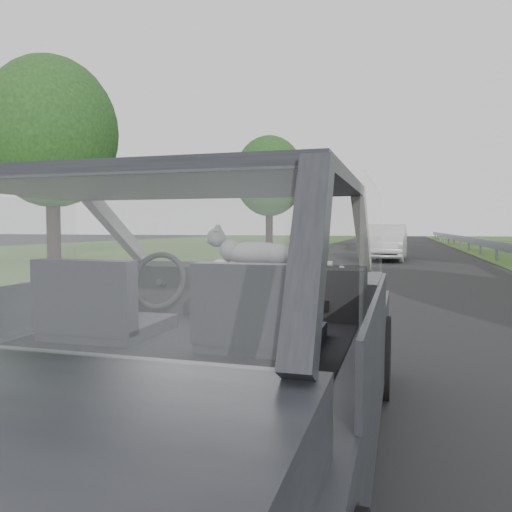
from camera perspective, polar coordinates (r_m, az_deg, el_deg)
The scene contains 10 objects.
ground at distance 2.84m, azimuth -6.42°, elevation -22.57°, with size 140.00×140.00×0.00m, color black.
subject_car at distance 2.61m, azimuth -6.52°, elevation -8.09°, with size 1.80×4.00×1.45m, color black.
dashboard at distance 3.17m, azimuth -2.14°, elevation -3.76°, with size 1.58×0.45×0.30m, color black.
driver_seat at distance 2.52m, azimuth -17.60°, elevation -5.06°, with size 0.50×0.72×0.42m, color black.
passenger_seat at distance 2.18m, azimuth 0.25°, elevation -6.19°, with size 0.50×0.72×0.42m, color black.
steering_wheel at distance 3.04m, azimuth -11.09°, elevation -2.78°, with size 0.36×0.36×0.04m, color black.
cat at distance 3.13m, azimuth 0.04°, elevation 0.48°, with size 0.58×0.18×0.26m, color gray.
other_car at distance 19.40m, azimuth 14.59°, elevation 1.55°, with size 1.62×4.10×1.35m, color silver.
tree_5 at distance 20.14m, azimuth -22.28°, elevation 9.90°, with size 4.79×4.79×7.26m, color #1B3115, non-canonical shape.
tree_6 at distance 35.07m, azimuth 1.53°, elevation 7.32°, with size 4.86×4.86×7.37m, color #1B3115, non-canonical shape.
Camera 1 is at (0.99, -2.36, 1.24)m, focal length 35.00 mm.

